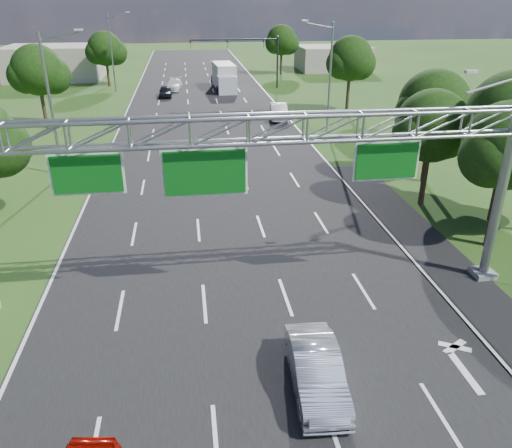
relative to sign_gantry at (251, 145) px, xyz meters
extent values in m
plane|color=#254B16|center=(-0.33, 18.00, -6.89)|extent=(220.00, 220.00, 0.00)
cube|color=black|center=(-0.33, 18.00, -6.89)|extent=(18.00, 180.00, 0.02)
cube|color=black|center=(9.87, 2.00, -6.89)|extent=(3.00, 30.00, 0.02)
cube|color=gray|center=(11.17, 0.00, -6.74)|extent=(1.00, 1.00, 0.30)
cylinder|color=gray|center=(11.17, 0.00, -2.89)|extent=(0.44, 0.44, 8.00)
cylinder|color=gray|center=(9.97, 0.00, 2.11)|extent=(2.54, 0.12, 0.79)
cube|color=beige|center=(8.77, 0.00, 2.61)|extent=(0.50, 0.22, 0.12)
cube|color=white|center=(-6.33, -0.02, -0.89)|extent=(2.80, 0.05, 1.70)
cube|color=#0B5D16|center=(-6.33, -0.08, -0.89)|extent=(2.62, 0.05, 1.52)
cube|color=white|center=(-1.83, -0.02, -1.04)|extent=(3.40, 0.05, 2.00)
cube|color=#0B5D16|center=(-1.83, -0.08, -1.04)|extent=(3.22, 0.05, 1.82)
cube|color=white|center=(5.67, -0.02, -0.89)|extent=(2.80, 0.05, 1.70)
cube|color=#0B5D16|center=(5.67, -0.08, -0.89)|extent=(2.62, 0.05, 1.52)
cylinder|color=black|center=(10.67, 53.00, -3.39)|extent=(0.24, 0.24, 7.00)
cylinder|color=black|center=(4.67, 53.00, -0.29)|extent=(12.00, 0.18, 0.18)
imported|color=black|center=(-1.33, 53.00, -0.84)|extent=(0.18, 0.22, 1.10)
imported|color=black|center=(3.67, 53.00, -0.84)|extent=(0.18, 0.22, 1.10)
imported|color=black|center=(8.67, 53.00, -0.84)|extent=(0.18, 0.22, 1.10)
cylinder|color=gray|center=(-11.83, 18.00, -1.89)|extent=(0.20, 0.20, 10.00)
cylinder|color=gray|center=(-10.53, 18.00, 2.81)|extent=(2.78, 0.12, 0.60)
cube|color=beige|center=(-9.23, 18.00, 3.21)|extent=(0.55, 0.22, 0.12)
cylinder|color=gray|center=(-11.83, 53.00, -1.89)|extent=(0.20, 0.20, 10.00)
cylinder|color=gray|center=(-10.53, 53.00, 2.81)|extent=(2.78, 0.12, 0.60)
cube|color=beige|center=(-9.23, 53.00, 3.21)|extent=(0.55, 0.22, 0.12)
cylinder|color=gray|center=(11.17, 28.00, -1.89)|extent=(0.20, 0.20, 10.00)
cylinder|color=gray|center=(9.87, 28.00, 2.81)|extent=(2.78, 0.12, 0.60)
cube|color=beige|center=(8.57, 28.00, 3.21)|extent=(0.55, 0.22, 0.12)
cylinder|color=#2D2116|center=(13.17, 3.00, -5.02)|extent=(0.36, 0.36, 3.74)
sphere|color=black|center=(13.17, 3.00, -1.39)|extent=(4.40, 4.40, 4.40)
sphere|color=black|center=(12.18, 2.70, -1.83)|extent=(3.08, 3.08, 3.08)
cylinder|color=#2D2116|center=(15.17, 6.00, -4.80)|extent=(0.36, 0.36, 4.18)
sphere|color=black|center=(15.17, 6.00, -0.71)|extent=(5.00, 5.00, 5.00)
sphere|color=black|center=(14.04, 5.70, -1.21)|extent=(3.50, 3.50, 3.50)
cylinder|color=#2D2116|center=(12.17, 9.00, -5.24)|extent=(0.36, 0.36, 3.30)
sphere|color=black|center=(12.17, 9.00, -1.83)|extent=(4.40, 4.40, 4.40)
sphere|color=black|center=(13.27, 9.40, -2.38)|extent=(3.30, 3.30, 3.30)
sphere|color=black|center=(11.18, 8.70, -2.27)|extent=(3.08, 3.08, 3.08)
cylinder|color=#2D2116|center=(14.17, 13.00, -5.13)|extent=(0.36, 0.36, 3.52)
sphere|color=black|center=(14.17, 13.00, -1.45)|extent=(4.80, 4.80, 4.80)
sphere|color=black|center=(15.37, 13.40, -2.05)|extent=(3.60, 3.60, 3.60)
sphere|color=black|center=(13.09, 12.70, -1.93)|extent=(3.36, 3.36, 3.36)
cylinder|color=#2D2116|center=(-16.33, 33.00, -5.02)|extent=(0.36, 0.36, 3.74)
sphere|color=black|center=(-16.33, 33.00, -1.23)|extent=(4.80, 4.80, 4.80)
sphere|color=black|center=(-15.13, 33.40, -1.83)|extent=(3.60, 3.60, 3.60)
sphere|color=black|center=(-17.41, 32.70, -1.71)|extent=(3.36, 3.36, 3.36)
cylinder|color=#2D2116|center=(-13.33, 58.00, -5.24)|extent=(0.36, 0.36, 3.30)
sphere|color=black|center=(-13.33, 58.00, -1.67)|extent=(4.80, 4.80, 4.80)
sphere|color=black|center=(-12.13, 58.40, -2.27)|extent=(3.60, 3.60, 3.60)
sphere|color=black|center=(-14.41, 57.70, -2.15)|extent=(3.36, 3.36, 3.36)
cylinder|color=#2D2116|center=(15.67, 36.00, -4.91)|extent=(0.36, 0.36, 3.96)
sphere|color=black|center=(15.67, 36.00, -1.01)|extent=(4.80, 4.80, 4.80)
sphere|color=black|center=(16.87, 36.40, -1.61)|extent=(3.60, 3.60, 3.60)
sphere|color=black|center=(14.59, 35.70, -1.49)|extent=(3.36, 3.36, 3.36)
cylinder|color=#2D2116|center=(13.67, 66.00, -5.13)|extent=(0.36, 0.36, 3.52)
sphere|color=black|center=(13.67, 66.00, -1.45)|extent=(4.80, 4.80, 4.80)
sphere|color=black|center=(14.87, 66.40, -2.05)|extent=(3.60, 3.60, 3.60)
sphere|color=black|center=(12.59, 65.70, -1.93)|extent=(3.36, 3.36, 3.36)
cube|color=#A89A8D|center=(-22.33, 66.00, -4.39)|extent=(14.00, 10.00, 5.00)
cube|color=#A89A8D|center=(23.67, 70.00, -4.89)|extent=(12.00, 9.00, 4.00)
imported|color=#B0B3BC|center=(1.40, -6.14, -6.14)|extent=(1.86, 4.66, 1.51)
imported|color=white|center=(-3.93, 53.52, -6.18)|extent=(2.58, 5.14, 1.43)
imported|color=black|center=(2.77, 59.14, -6.32)|extent=(2.14, 4.25, 1.15)
imported|color=black|center=(-4.98, 48.29, -6.21)|extent=(1.63, 4.02, 1.37)
imported|color=silver|center=(7.38, 33.66, -6.08)|extent=(2.18, 5.08, 1.63)
cube|color=beige|center=(3.19, 53.88, -5.11)|extent=(3.02, 6.64, 3.24)
cube|color=silver|center=(3.19, 49.34, -5.70)|extent=(2.64, 2.54, 2.38)
cylinder|color=black|center=(2.00, 49.55, -6.35)|extent=(0.38, 1.08, 1.08)
cylinder|color=black|center=(4.38, 49.55, -6.35)|extent=(0.38, 1.08, 1.08)
cylinder|color=black|center=(2.00, 56.04, -6.35)|extent=(0.38, 1.08, 1.08)
cylinder|color=black|center=(4.38, 56.04, -6.35)|extent=(0.38, 1.08, 1.08)
camera|label=1|loc=(-2.43, -18.90, 5.39)|focal=35.00mm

